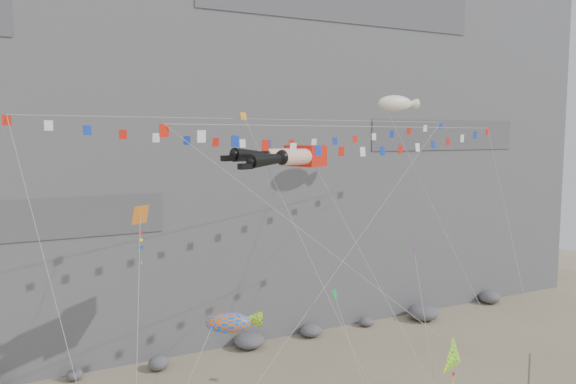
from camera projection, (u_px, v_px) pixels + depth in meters
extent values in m
cube|color=slate|center=(192.00, 68.00, 58.45)|extent=(80.00, 28.00, 50.00)
cylinder|color=slate|center=(529.00, 383.00, 36.62)|extent=(0.12, 0.12, 3.93)
cube|color=red|center=(305.00, 156.00, 36.46)|extent=(2.43, 2.76, 1.35)
cylinder|color=#EAB392|center=(294.00, 157.00, 34.52)|extent=(2.50, 1.82, 1.00)
sphere|color=black|center=(282.00, 158.00, 33.65)|extent=(0.91, 0.91, 0.91)
cone|color=black|center=(267.00, 160.00, 32.62)|extent=(2.84, 1.85, 0.93)
cube|color=black|center=(245.00, 166.00, 31.27)|extent=(0.97, 0.71, 0.33)
cylinder|color=#EAB392|center=(278.00, 156.00, 35.38)|extent=(2.50, 1.82, 1.00)
sphere|color=black|center=(266.00, 157.00, 34.51)|extent=(0.91, 0.91, 0.91)
cone|color=black|center=(250.00, 156.00, 33.46)|extent=(2.85, 1.85, 1.00)
cube|color=black|center=(228.00, 158.00, 32.09)|extent=(0.97, 0.71, 0.33)
cylinder|color=gray|center=(390.00, 311.00, 30.96)|extent=(0.03, 0.03, 22.88)
cylinder|color=gray|center=(222.00, 289.00, 31.11)|extent=(0.03, 0.03, 26.67)
cylinder|color=gray|center=(465.00, 278.00, 34.41)|extent=(0.03, 0.03, 21.82)
cylinder|color=gray|center=(455.00, 240.00, 41.34)|extent=(0.03, 0.03, 24.96)
cylinder|color=gray|center=(323.00, 285.00, 31.53)|extent=(0.03, 0.03, 24.94)
cylinder|color=gray|center=(430.00, 355.00, 32.89)|extent=(0.03, 0.03, 14.21)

